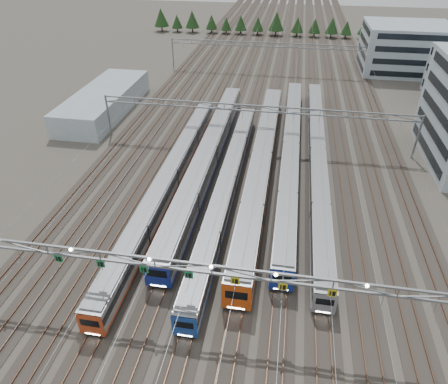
% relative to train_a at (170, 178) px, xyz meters
% --- Properties ---
extents(ground, '(400.00, 400.00, 0.00)m').
position_rel_train_a_xyz_m(ground, '(11.25, -23.26, -1.99)').
color(ground, '#47423A').
rests_on(ground, ground).
extents(track_bed, '(54.00, 260.00, 5.42)m').
position_rel_train_a_xyz_m(track_bed, '(11.25, 76.74, -0.50)').
color(track_bed, '#2D2823').
rests_on(track_bed, ground).
extents(train_a, '(2.68, 55.13, 3.49)m').
position_rel_train_a_xyz_m(train_a, '(0.00, 0.00, 0.00)').
color(train_a, black).
rests_on(train_a, ground).
extents(train_b, '(3.08, 55.95, 4.02)m').
position_rel_train_a_xyz_m(train_b, '(4.50, 7.51, 0.27)').
color(train_b, black).
rests_on(train_b, ground).
extents(train_c, '(2.58, 52.00, 3.35)m').
position_rel_train_a_xyz_m(train_c, '(9.00, -0.18, -0.07)').
color(train_c, black).
rests_on(train_c, ground).
extents(train_d, '(3.16, 57.98, 4.12)m').
position_rel_train_a_xyz_m(train_d, '(13.50, 6.88, 0.32)').
color(train_d, black).
rests_on(train_d, ground).
extents(train_e, '(2.77, 61.12, 3.60)m').
position_rel_train_a_xyz_m(train_e, '(18.00, 11.91, 0.06)').
color(train_e, black).
rests_on(train_e, ground).
extents(train_f, '(2.53, 64.34, 3.28)m').
position_rel_train_a_xyz_m(train_f, '(22.50, 11.18, -0.10)').
color(train_f, black).
rests_on(train_f, ground).
extents(gantry_near, '(56.36, 0.61, 8.08)m').
position_rel_train_a_xyz_m(gantry_near, '(11.20, -23.38, 5.09)').
color(gantry_near, gray).
rests_on(gantry_near, ground).
extents(gantry_mid, '(56.36, 0.36, 8.00)m').
position_rel_train_a_xyz_m(gantry_mid, '(11.25, 16.74, 4.39)').
color(gantry_mid, gray).
rests_on(gantry_mid, ground).
extents(gantry_far, '(56.36, 0.36, 8.00)m').
position_rel_train_a_xyz_m(gantry_far, '(11.25, 61.74, 4.39)').
color(gantry_far, gray).
rests_on(gantry_far, ground).
extents(depot_bldg_north, '(22.00, 18.00, 12.34)m').
position_rel_train_a_xyz_m(depot_bldg_north, '(46.71, 68.91, 4.18)').
color(depot_bldg_north, '#94A8B1').
rests_on(depot_bldg_north, ground).
extents(west_shed, '(10.00, 30.00, 4.69)m').
position_rel_train_a_xyz_m(west_shed, '(-22.59, 27.54, 0.35)').
color(west_shed, '#94A8B1').
rests_on(west_shed, ground).
extents(treeline, '(87.50, 5.60, 7.02)m').
position_rel_train_a_xyz_m(treeline, '(7.20, 105.31, 2.24)').
color(treeline, '#332114').
rests_on(treeline, ground).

